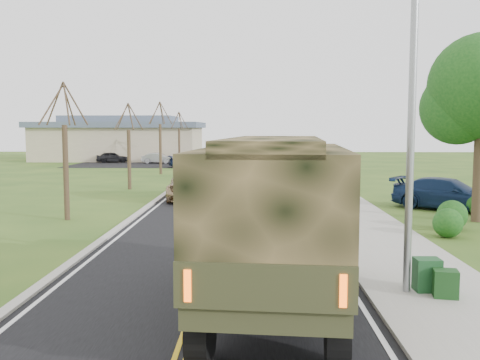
{
  "coord_description": "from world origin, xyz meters",
  "views": [
    {
      "loc": [
        1.28,
        -13.26,
        4.04
      ],
      "look_at": [
        0.69,
        9.97,
        1.8
      ],
      "focal_mm": 40.0,
      "sensor_mm": 36.0,
      "label": 1
    }
  ],
  "objects_px": {
    "utility_box_near": "(427,275)",
    "utility_box_far": "(445,283)",
    "suv_champagne": "(191,186)",
    "pickup_navy": "(448,194)",
    "sedan_silver": "(225,170)",
    "military_truck": "(276,214)"
  },
  "relations": [
    {
      "from": "utility_box_far",
      "to": "utility_box_near",
      "type": "bearing_deg",
      "value": 129.81
    },
    {
      "from": "suv_champagne",
      "to": "sedan_silver",
      "type": "height_order",
      "value": "suv_champagne"
    },
    {
      "from": "utility_box_near",
      "to": "utility_box_far",
      "type": "xyz_separation_m",
      "value": [
        0.27,
        -0.49,
        -0.07
      ]
    },
    {
      "from": "military_truck",
      "to": "sedan_silver",
      "type": "relative_size",
      "value": 1.88
    },
    {
      "from": "sedan_silver",
      "to": "pickup_navy",
      "type": "bearing_deg",
      "value": -48.02
    },
    {
      "from": "suv_champagne",
      "to": "utility_box_far",
      "type": "relative_size",
      "value": 8.42
    },
    {
      "from": "sedan_silver",
      "to": "utility_box_near",
      "type": "distance_m",
      "value": 30.78
    },
    {
      "from": "sedan_silver",
      "to": "utility_box_far",
      "type": "xyz_separation_m",
      "value": [
        6.77,
        -30.57,
        -0.27
      ]
    },
    {
      "from": "pickup_navy",
      "to": "utility_box_near",
      "type": "xyz_separation_m",
      "value": [
        -5.47,
        -13.85,
        -0.29
      ]
    },
    {
      "from": "utility_box_near",
      "to": "pickup_navy",
      "type": "bearing_deg",
      "value": 67.1
    },
    {
      "from": "suv_champagne",
      "to": "utility_box_near",
      "type": "bearing_deg",
      "value": -70.4
    },
    {
      "from": "utility_box_far",
      "to": "suv_champagne",
      "type": "bearing_deg",
      "value": 125.13
    },
    {
      "from": "military_truck",
      "to": "suv_champagne",
      "type": "xyz_separation_m",
      "value": [
        -4.05,
        18.85,
        -1.45
      ]
    },
    {
      "from": "suv_champagne",
      "to": "pickup_navy",
      "type": "distance_m",
      "value": 13.73
    },
    {
      "from": "utility_box_near",
      "to": "utility_box_far",
      "type": "height_order",
      "value": "utility_box_near"
    },
    {
      "from": "military_truck",
      "to": "utility_box_near",
      "type": "distance_m",
      "value": 4.39
    },
    {
      "from": "utility_box_far",
      "to": "sedan_silver",
      "type": "bearing_deg",
      "value": 113.26
    },
    {
      "from": "military_truck",
      "to": "utility_box_far",
      "type": "bearing_deg",
      "value": 18.92
    },
    {
      "from": "military_truck",
      "to": "sedan_silver",
      "type": "xyz_separation_m",
      "value": [
        -2.74,
        31.58,
        -1.52
      ]
    },
    {
      "from": "sedan_silver",
      "to": "utility_box_far",
      "type": "bearing_deg",
      "value": -71.93
    },
    {
      "from": "utility_box_far",
      "to": "military_truck",
      "type": "bearing_deg",
      "value": -155.23
    },
    {
      "from": "sedan_silver",
      "to": "pickup_navy",
      "type": "height_order",
      "value": "pickup_navy"
    }
  ]
}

